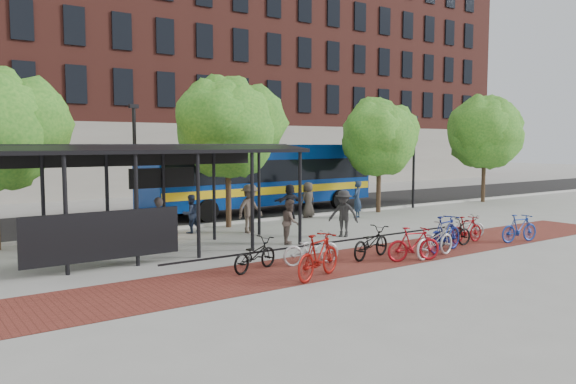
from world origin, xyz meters
TOP-DOWN VIEW (x-y plane):
  - ground at (0.00, 0.00)m, footprint 160.00×160.00m
  - asphalt_street at (0.00, 8.00)m, footprint 160.00×8.00m
  - curb at (0.00, 4.00)m, footprint 160.00×0.25m
  - brick_strip at (-2.00, -5.00)m, footprint 24.00×3.00m
  - bike_rack_rail at (-3.30, -4.10)m, footprint 12.00×0.05m
  - building_brick at (10.00, 26.00)m, footprint 55.00×14.00m
  - bus_shelter at (-8.13, -0.48)m, footprint 10.60×3.07m
  - tree_b at (-2.90, 3.35)m, footprint 5.15×4.20m
  - tree_c at (6.09, 3.35)m, footprint 4.66×3.80m
  - tree_d at (15.10, 3.35)m, footprint 5.39×4.40m
  - lamp_post_left at (-7.00, 3.60)m, footprint 0.35×0.20m
  - lamp_post_right at (9.00, 3.60)m, footprint 0.35×0.20m
  - bus at (1.08, 6.87)m, footprint 13.25×3.68m
  - bike_0 at (-6.55, -4.46)m, footprint 1.90×1.18m
  - bike_1 at (-5.63, -6.20)m, footprint 2.12×1.27m
  - bike_2 at (-4.73, -4.72)m, footprint 1.94×0.95m
  - bike_4 at (-2.65, -5.10)m, footprint 2.02×1.12m
  - bike_5 at (-1.87, -6.17)m, footprint 1.84×1.04m
  - bike_6 at (-0.89, -6.17)m, footprint 2.15×1.04m
  - bike_7 at (0.11, -5.77)m, footprint 2.12×0.96m
  - bike_8 at (1.05, -5.31)m, footprint 1.85×0.79m
  - bike_9 at (2.11, -5.14)m, footprint 1.66×0.53m
  - bike_10 at (2.87, -4.43)m, footprint 1.80×1.20m
  - bike_11 at (3.82, -6.16)m, footprint 1.78×0.79m
  - pedestrian_1 at (-7.48, 0.20)m, footprint 0.77×0.65m
  - pedestrian_2 at (-5.05, 2.77)m, footprint 0.85×0.71m
  - pedestrian_3 at (-3.07, 1.42)m, footprint 1.41×1.00m
  - pedestrian_5 at (0.62, 3.80)m, footprint 1.59×0.62m
  - pedestrian_6 at (1.72, 3.80)m, footprint 0.91×0.65m
  - pedestrian_7 at (3.53, 2.27)m, footprint 0.79×0.72m
  - pedestrian_8 at (-3.18, -1.50)m, footprint 0.96×0.99m
  - pedestrian_9 at (-0.63, -1.50)m, footprint 1.19×1.35m

SIDE VIEW (x-z plane):
  - ground at x=0.00m, z-range 0.00..0.00m
  - bike_rack_rail at x=-3.30m, z-range -0.47..0.47m
  - brick_strip at x=-2.00m, z-range 0.00..0.01m
  - asphalt_street at x=0.00m, z-range 0.00..0.01m
  - curb at x=0.00m, z-range 0.00..0.12m
  - bike_10 at x=2.87m, z-range 0.00..0.90m
  - bike_0 at x=-6.55m, z-range 0.00..0.94m
  - bike_8 at x=1.05m, z-range 0.00..0.95m
  - bike_2 at x=-4.73m, z-range 0.00..0.98m
  - bike_9 at x=2.11m, z-range 0.00..0.99m
  - bike_4 at x=-2.65m, z-range 0.00..1.00m
  - bike_11 at x=3.82m, z-range 0.00..1.03m
  - bike_5 at x=-1.87m, z-range 0.00..1.07m
  - bike_6 at x=-0.89m, z-range 0.00..1.08m
  - bike_7 at x=0.11m, z-range 0.00..1.23m
  - bike_1 at x=-5.63m, z-range 0.00..1.23m
  - pedestrian_2 at x=-5.05m, z-range 0.00..1.56m
  - pedestrian_8 at x=-3.18m, z-range 0.00..1.61m
  - pedestrian_5 at x=0.62m, z-range 0.00..1.68m
  - pedestrian_6 at x=1.72m, z-range 0.00..1.73m
  - pedestrian_1 at x=-7.48m, z-range 0.00..1.80m
  - pedestrian_7 at x=3.53m, z-range 0.00..1.81m
  - pedestrian_9 at x=-0.63m, z-range 0.00..1.82m
  - pedestrian_3 at x=-3.07m, z-range 0.00..1.98m
  - bus at x=1.08m, z-range 0.26..3.80m
  - lamp_post_left at x=-7.00m, z-range 0.18..5.31m
  - lamp_post_right at x=9.00m, z-range 0.18..5.31m
  - bus_shelter at x=-8.13m, z-range 1.20..4.80m
  - tree_c at x=6.09m, z-range 1.09..7.02m
  - tree_b at x=-2.90m, z-range 1.22..7.69m
  - tree_d at x=15.10m, z-range 1.19..7.74m
  - building_brick at x=10.00m, z-range 0.00..20.00m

